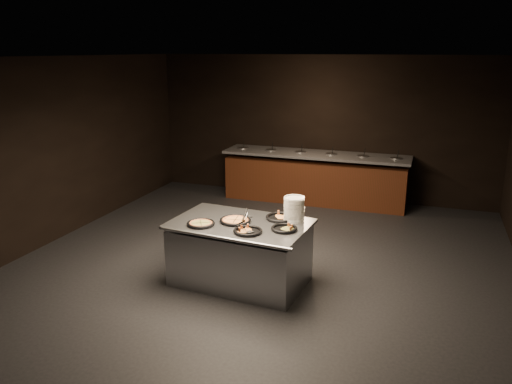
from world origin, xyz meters
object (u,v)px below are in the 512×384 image
pan_veggie_whole (201,223)px  pan_cheese_whole (235,220)px  plate_stack (294,209)px  serving_counter (240,254)px

pan_veggie_whole → pan_cheese_whole: bearing=34.9°
pan_veggie_whole → pan_cheese_whole: same height
plate_stack → pan_veggie_whole: bearing=-152.9°
pan_cheese_whole → plate_stack: bearing=22.5°
serving_counter → pan_veggie_whole: (-0.44, -0.26, 0.46)m
pan_veggie_whole → pan_cheese_whole: size_ratio=0.87×
plate_stack → pan_veggie_whole: (-1.08, -0.55, -0.14)m
plate_stack → serving_counter: bearing=-155.4°
serving_counter → pan_cheese_whole: pan_cheese_whole is taller
serving_counter → pan_cheese_whole: bearing=-176.6°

